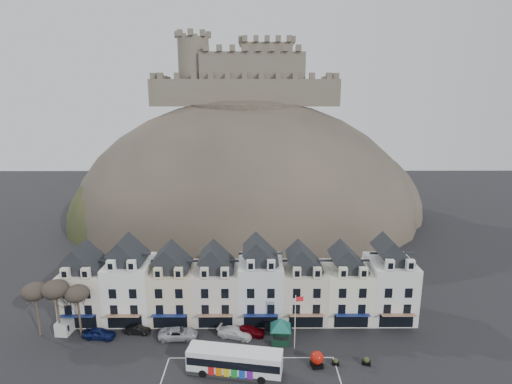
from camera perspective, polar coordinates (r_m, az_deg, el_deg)
ground at (r=53.87m, az=-3.08°, el=-25.69°), size 300.00×300.00×0.00m
coach_bay_markings at (r=54.80m, az=-0.71°, el=-24.89°), size 22.00×7.50×0.01m
townhouse_terrace at (r=64.57m, az=-2.33°, el=-13.06°), size 54.40×9.35×11.80m
castle_hill at (r=115.91m, az=-0.86°, el=-3.82°), size 100.00×76.00×68.00m
castle at (r=118.12m, az=-1.27°, el=16.17°), size 50.20×22.20×22.00m
tree_left_far at (r=66.76m, az=-29.06°, el=-12.37°), size 3.61×3.61×8.24m
tree_left_mid at (r=65.26m, az=-26.73°, el=-12.36°), size 3.78×3.78×8.64m
tree_left_near at (r=64.30m, az=-24.20°, el=-13.15°), size 3.43×3.43×7.84m
bus at (r=54.24m, az=-3.06°, el=-22.92°), size 12.19×4.67×3.36m
bus_shelter at (r=59.39m, az=3.54°, el=-18.23°), size 5.85×5.85×3.72m
red_buoy at (r=56.31m, az=8.70°, el=-22.51°), size 1.72×1.72×2.13m
flagpole at (r=57.41m, az=5.70°, el=-17.51°), size 1.15×0.26×8.00m
white_van at (r=68.98m, az=-25.22°, el=-16.60°), size 2.27×4.52×2.00m
planter_west at (r=58.14m, az=15.49°, el=-22.26°), size 1.23×0.87×1.11m
planter_east at (r=57.32m, az=11.31°, el=-22.69°), size 1.01×0.69×0.92m
car_navy at (r=65.19m, az=-21.48°, el=-18.28°), size 4.76×2.36×1.56m
car_black at (r=64.60m, az=-16.56°, el=-18.36°), size 3.83×1.72×1.22m
car_silver at (r=62.12m, az=-11.05°, el=-19.22°), size 5.63×2.86×1.55m
car_white at (r=61.43m, az=-3.03°, el=-19.42°), size 5.45×3.37×1.47m
car_maroon at (r=61.68m, az=-0.99°, el=-19.22°), size 4.74×2.32×1.56m
car_charcoal at (r=63.37m, az=3.17°, el=-18.38°), size 4.10×1.43×1.35m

